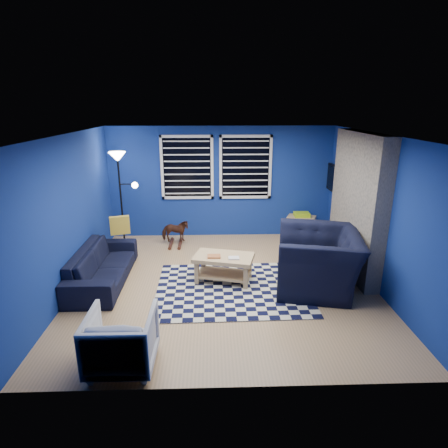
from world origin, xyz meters
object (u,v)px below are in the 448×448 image
(rocking_horse, at_px, (175,231))
(coffee_table, at_px, (224,263))
(floor_lamp, at_px, (120,170))
(sofa, at_px, (103,265))
(tv, at_px, (335,180))
(cabinet, at_px, (301,227))
(armchair_big, at_px, (318,260))
(armchair_bent, at_px, (122,340))

(rocking_horse, xyz_separation_m, coffee_table, (1.00, -1.79, 0.02))
(floor_lamp, bearing_deg, sofa, -90.54)
(tv, height_order, cabinet, tv)
(tv, relative_size, armchair_big, 0.67)
(tv, xyz_separation_m, coffee_table, (-2.46, -1.93, -1.06))
(tv, height_order, rocking_horse, tv)
(sofa, relative_size, rocking_horse, 3.47)
(armchair_big, xyz_separation_m, armchair_bent, (-2.81, -1.92, -0.13))
(floor_lamp, bearing_deg, armchair_big, -28.81)
(sofa, distance_m, cabinet, 4.46)
(tv, height_order, armchair_big, tv)
(sofa, height_order, rocking_horse, sofa)
(rocking_horse, xyz_separation_m, cabinet, (2.84, 0.39, -0.05))
(armchair_bent, xyz_separation_m, coffee_table, (1.25, 2.17, -0.01))
(rocking_horse, height_order, coffee_table, rocking_horse)
(tv, distance_m, armchair_bent, 5.63)
(coffee_table, relative_size, floor_lamp, 0.55)
(coffee_table, bearing_deg, armchair_bent, -119.85)
(sofa, xyz_separation_m, floor_lamp, (0.02, 1.67, 1.36))
(armchair_bent, height_order, rocking_horse, armchair_bent)
(armchair_big, height_order, cabinet, armchair_big)
(armchair_big, xyz_separation_m, cabinet, (0.29, 2.43, -0.22))
(armchair_big, distance_m, cabinet, 2.45)
(armchair_bent, bearing_deg, cabinet, -124.92)
(rocking_horse, relative_size, floor_lamp, 0.29)
(rocking_horse, bearing_deg, sofa, 149.31)
(cabinet, bearing_deg, tv, 0.47)
(armchair_bent, xyz_separation_m, floor_lamp, (-0.82, 3.92, 1.31))
(tv, distance_m, coffee_table, 3.30)
(armchair_bent, height_order, floor_lamp, floor_lamp)
(coffee_table, xyz_separation_m, cabinet, (1.85, 2.18, -0.08))
(armchair_bent, height_order, cabinet, armchair_bent)
(sofa, distance_m, armchair_bent, 2.39)
(coffee_table, bearing_deg, sofa, 178.05)
(floor_lamp, bearing_deg, coffee_table, -40.16)
(tv, relative_size, coffee_table, 0.90)
(tv, bearing_deg, armchair_bent, -132.14)
(sofa, relative_size, coffee_table, 1.86)
(armchair_big, height_order, rocking_horse, armchair_big)
(armchair_bent, bearing_deg, tv, -131.64)
(armchair_bent, height_order, coffee_table, armchair_bent)
(tv, distance_m, cabinet, 1.31)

